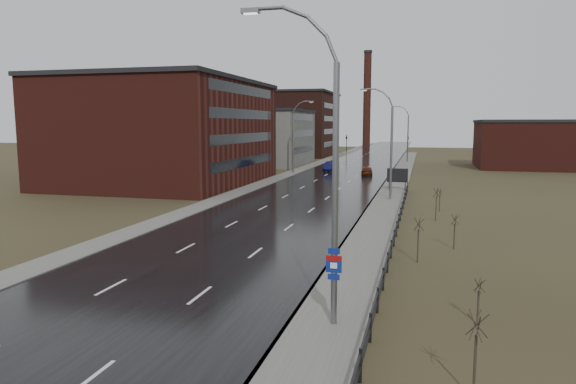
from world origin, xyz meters
The scene contains 26 objects.
ground centered at (0.00, 0.00, 0.00)m, with size 320.00×320.00×0.00m, color #2D2819.
road centered at (0.00, 60.00, 0.03)m, with size 14.00×300.00×0.06m, color black.
sidewalk_right centered at (8.60, 35.00, 0.09)m, with size 3.20×180.00×0.18m, color #595651.
curb_right centered at (7.08, 35.00, 0.09)m, with size 0.16×180.00×0.18m, color slate.
sidewalk_left centered at (-8.20, 60.00, 0.06)m, with size 2.40×260.00×0.12m, color #595651.
warehouse_near centered at (-20.99, 45.00, 6.76)m, with size 22.44×28.56×13.50m.
warehouse_mid centered at (-17.99, 78.00, 5.26)m, with size 16.32×20.40×10.50m.
warehouse_far centered at (-22.99, 108.00, 7.76)m, with size 26.52×24.48×15.50m.
building_right centered at (30.30, 82.00, 4.26)m, with size 18.36×16.32×8.50m.
smokestack centered at (-6.00, 150.00, 15.50)m, with size 2.70×2.70×30.70m.
streetlight_main centered at (8.47, 2.00, 6.06)m, with size 3.91×0.29×12.11m.
streetlight_right_mid centered at (8.50, 36.00, 5.84)m, with size 3.36×0.28×11.35m.
streetlight_left centered at (-7.70, 62.00, 5.84)m, with size 3.36×0.28×11.35m.
streetlight_right_far centered at (8.50, 90.00, 5.84)m, with size 3.36×0.28×11.35m.
guardrail centered at (10.30, 18.31, 0.71)m, with size 0.10×53.05×1.10m.
shrub_a centered at (13.54, -2.12, 1.38)m, with size 0.61×0.65×2.60m.
shrub_b centered at (14.20, 3.80, 0.97)m, with size 0.44×0.46×1.83m.
shrub_c centered at (11.81, 12.44, 1.38)m, with size 0.61×0.64×2.59m.
shrub_d centered at (13.98, 16.30, 1.17)m, with size 0.52×0.55×2.20m.
shrub_e centered at (13.07, 25.83, 1.42)m, with size 0.63×0.67×2.68m.
shrub_f centered at (13.49, 30.57, 1.06)m, with size 0.48×0.50×2.00m.
billboard centered at (9.10, 43.82, 1.78)m, with size 2.38×0.17×2.67m.
traffic_light_left centered at (-8.00, 120.00, 4.60)m, with size 0.58×2.73×5.30m.
traffic_light_right centered at (8.00, 120.00, 4.60)m, with size 0.58×2.73×5.30m.
car_near centered at (-2.65, 66.05, 0.79)m, with size 1.68×4.81×1.58m, color #0C0C40.
car_far centered at (3.75, 61.14, 0.70)m, with size 1.66×4.12×1.40m, color #4B1C0C.
Camera 1 is at (11.93, -16.74, 7.80)m, focal length 32.00 mm.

